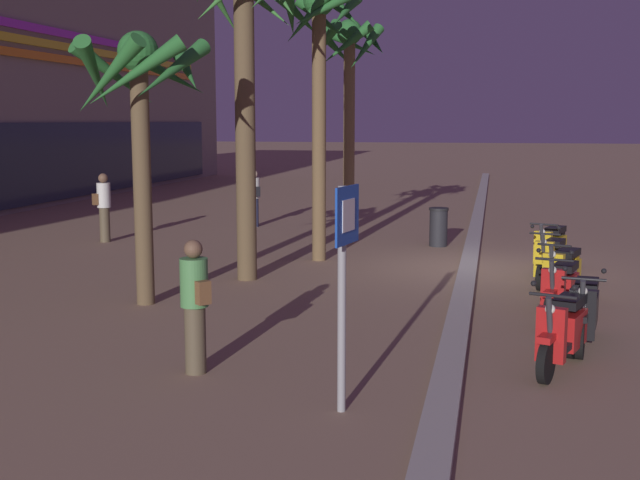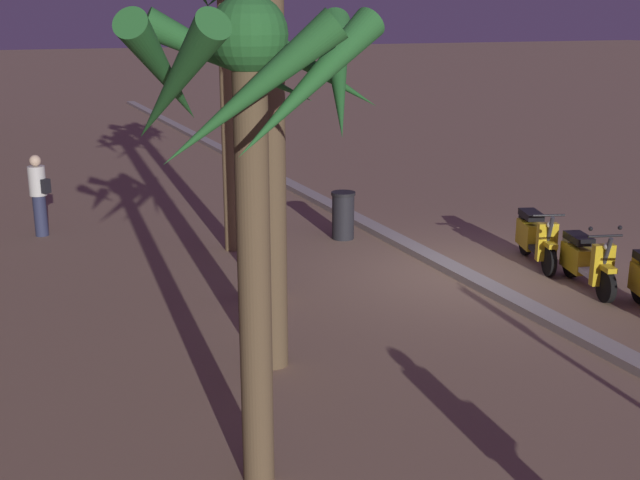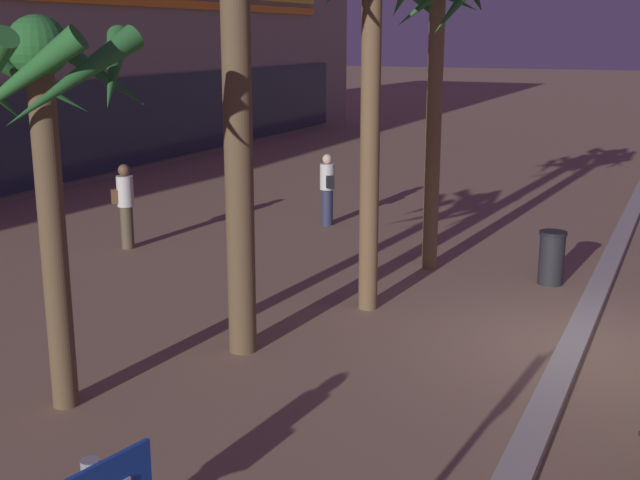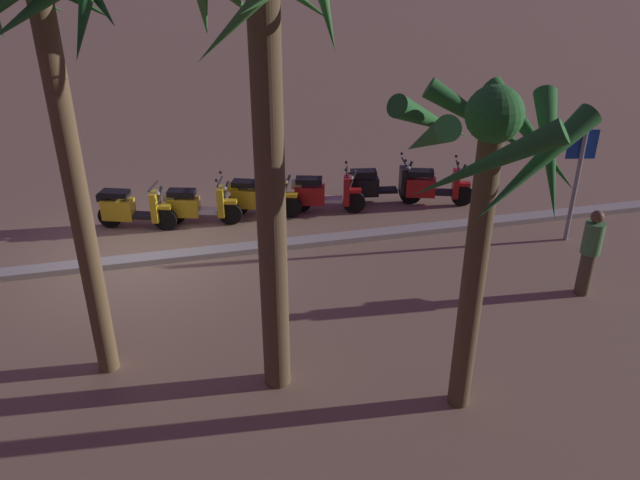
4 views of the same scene
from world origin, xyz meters
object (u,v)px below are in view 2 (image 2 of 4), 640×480
Objects in this scene: scooter_yellow_tail_end at (535,237)px; palm_tree_by_mall_entrance at (225,19)px; scooter_yellow_mid_rear at (585,261)px; litter_bin at (343,215)px; palm_tree_far_corner at (253,118)px; pedestrian_by_palm_tree at (39,193)px.

palm_tree_by_mall_entrance reaches higher than scooter_yellow_tail_end.
litter_bin is (4.22, 2.40, 0.04)m from scooter_yellow_mid_rear.
litter_bin is (7.47, -4.37, -2.99)m from palm_tree_far_corner.
pedestrian_by_palm_tree is (6.86, 7.90, 0.43)m from scooter_yellow_mid_rear.
palm_tree_by_mall_entrance is (4.36, 4.66, 3.80)m from scooter_yellow_mid_rear.
pedestrian_by_palm_tree is at bearing 6.38° from palm_tree_far_corner.
palm_tree_far_corner is at bearing 149.65° from litter_bin.
palm_tree_by_mall_entrance reaches higher than pedestrian_by_palm_tree.
pedestrian_by_palm_tree is at bearing 64.42° from litter_bin.
palm_tree_by_mall_entrance is 4.39m from litter_bin.
palm_tree_by_mall_entrance is at bearing 58.19° from scooter_yellow_tail_end.
palm_tree_by_mall_entrance is 5.29m from pedestrian_by_palm_tree.
palm_tree_by_mall_entrance is at bearing -15.47° from palm_tree_far_corner.
pedestrian_by_palm_tree is at bearing 49.03° from scooter_yellow_mid_rear.
litter_bin is at bearing -115.58° from pedestrian_by_palm_tree.
scooter_yellow_mid_rear is 4.86m from litter_bin.
palm_tree_by_mall_entrance is 5.81× the size of litter_bin.
palm_tree_by_mall_entrance reaches higher than litter_bin.
palm_tree_far_corner is at bearing 124.15° from scooter_yellow_tail_end.
palm_tree_far_corner is 2.72× the size of pedestrian_by_palm_tree.
scooter_yellow_tail_end is (1.41, -0.09, 0.02)m from scooter_yellow_mid_rear.
palm_tree_by_mall_entrance reaches higher than palm_tree_far_corner.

